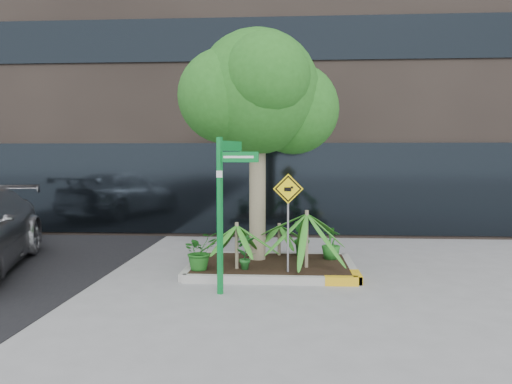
{
  "coord_description": "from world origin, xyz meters",
  "views": [
    {
      "loc": [
        0.53,
        -9.7,
        2.3
      ],
      "look_at": [
        -0.11,
        0.2,
        1.61
      ],
      "focal_mm": 35.0,
      "sensor_mm": 36.0,
      "label": 1
    }
  ],
  "objects": [
    {
      "name": "palm_back",
      "position": [
        0.34,
        1.14,
        0.81
      ],
      "size": [
        0.79,
        0.79,
        0.88
      ],
      "color": "gray",
      "rests_on": "ground"
    },
    {
      "name": "shrub_b",
      "position": [
        1.44,
        0.8,
        0.5
      ],
      "size": [
        0.55,
        0.55,
        0.7
      ],
      "primitive_type": "imported",
      "rotation": [
        0.0,
        0.0,
        2.45
      ],
      "color": "#226E21",
      "rests_on": "planter"
    },
    {
      "name": "shrub_c",
      "position": [
        -0.28,
        -0.28,
        0.49
      ],
      "size": [
        0.5,
        0.5,
        0.68
      ],
      "primitive_type": "imported",
      "rotation": [
        0.0,
        0.0,
        3.72
      ],
      "color": "#216B26",
      "rests_on": "planter"
    },
    {
      "name": "shrub_d",
      "position": [
        0.85,
        1.11,
        0.54
      ],
      "size": [
        0.49,
        0.49,
        0.77
      ],
      "primitive_type": "imported",
      "rotation": [
        0.0,
        0.0,
        4.87
      ],
      "color": "#1C631F",
      "rests_on": "planter"
    },
    {
      "name": "street_sign_post",
      "position": [
        -0.53,
        -1.47,
        1.63
      ],
      "size": [
        0.72,
        0.97,
        2.63
      ],
      "rotation": [
        0.0,
        0.0,
        -0.42
      ],
      "color": "#0B7D2F",
      "rests_on": "ground"
    },
    {
      "name": "building",
      "position": [
        0.5,
        8.5,
        7.5
      ],
      "size": [
        18.0,
        8.0,
        15.0
      ],
      "primitive_type": "cube",
      "color": "#2D2621",
      "rests_on": "ground"
    },
    {
      "name": "tree",
      "position": [
        -0.11,
        0.73,
        3.64
      ],
      "size": [
        3.33,
        2.95,
        4.99
      ],
      "color": "gray",
      "rests_on": "ground"
    },
    {
      "name": "planter",
      "position": [
        0.23,
        0.27,
        0.1
      ],
      "size": [
        3.35,
        2.36,
        0.15
      ],
      "color": "#9E9E99",
      "rests_on": "ground"
    },
    {
      "name": "cattle_sign",
      "position": [
        0.54,
        -0.39,
        1.4
      ],
      "size": [
        0.57,
        0.27,
        1.84
      ],
      "rotation": [
        0.0,
        0.0,
        0.01
      ],
      "color": "slate",
      "rests_on": "ground"
    },
    {
      "name": "shrub_a",
      "position": [
        -1.15,
        -0.36,
        0.51
      ],
      "size": [
        0.92,
        0.92,
        0.73
      ],
      "primitive_type": "imported",
      "rotation": [
        0.0,
        0.0,
        0.71
      ],
      "color": "#1D621C",
      "rests_on": "planter"
    },
    {
      "name": "ground",
      "position": [
        0.0,
        0.0,
        0.0
      ],
      "size": [
        80.0,
        80.0,
        0.0
      ],
      "primitive_type": "plane",
      "color": "gray",
      "rests_on": "ground"
    },
    {
      "name": "palm_left",
      "position": [
        -0.45,
        -0.22,
        0.99
      ],
      "size": [
        1.01,
        1.01,
        1.12
      ],
      "color": "gray",
      "rests_on": "ground"
    },
    {
      "name": "palm_front",
      "position": [
        0.9,
        -0.04,
        1.2
      ],
      "size": [
        1.26,
        1.26,
        1.4
      ],
      "color": "gray",
      "rests_on": "ground"
    }
  ]
}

